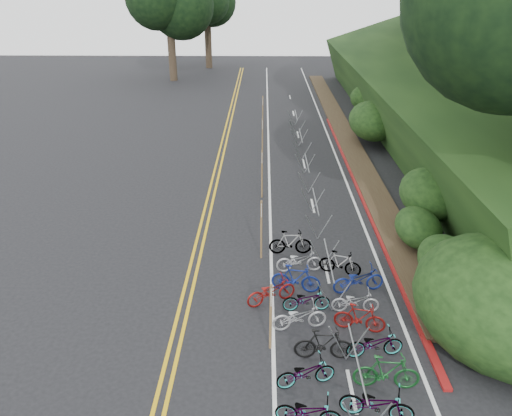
% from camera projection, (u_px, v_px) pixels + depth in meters
% --- Properties ---
extents(ground, '(120.00, 120.00, 0.00)m').
position_uv_depth(ground, '(241.00, 341.00, 15.37)').
color(ground, black).
rests_on(ground, ground).
extents(road_markings, '(7.47, 80.00, 0.01)m').
position_uv_depth(road_markings, '(262.00, 204.00, 24.51)').
color(road_markings, gold).
rests_on(road_markings, ground).
extents(red_curb, '(0.25, 28.00, 0.10)m').
position_uv_depth(red_curb, '(359.00, 189.00, 26.14)').
color(red_curb, maroon).
rests_on(red_curb, ground).
extents(embankment, '(14.30, 48.14, 9.11)m').
position_uv_depth(embankment, '(459.00, 110.00, 31.35)').
color(embankment, black).
rests_on(embankment, ground).
extents(bike_rack_front, '(1.17, 2.98, 1.23)m').
position_uv_depth(bike_rack_front, '(356.00, 370.00, 12.99)').
color(bike_rack_front, gray).
rests_on(bike_rack_front, ground).
extents(bike_racks_rest, '(1.14, 23.00, 1.17)m').
position_uv_depth(bike_racks_rest, '(307.00, 168.00, 26.74)').
color(bike_racks_rest, gray).
rests_on(bike_racks_rest, ground).
extents(signpost_near, '(0.08, 0.40, 2.27)m').
position_uv_depth(signpost_near, '(271.00, 313.00, 14.53)').
color(signpost_near, brown).
rests_on(signpost_near, ground).
extents(signposts_rest, '(0.08, 18.40, 2.50)m').
position_uv_depth(signposts_rest, '(262.00, 151.00, 27.44)').
color(signposts_rest, brown).
rests_on(signposts_rest, ground).
extents(bike_front, '(1.33, 1.90, 0.95)m').
position_uv_depth(bike_front, '(271.00, 291.00, 16.97)').
color(bike_front, maroon).
rests_on(bike_front, ground).
extents(bike_valet, '(3.22, 10.21, 1.09)m').
position_uv_depth(bike_valet, '(331.00, 315.00, 15.79)').
color(bike_valet, slate).
rests_on(bike_valet, ground).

